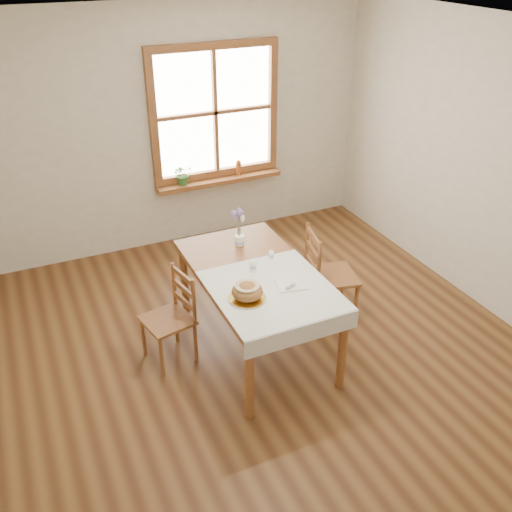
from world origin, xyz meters
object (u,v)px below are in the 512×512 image
(flower_vase, at_px, (240,241))
(dining_table, at_px, (256,281))
(bread_plate, at_px, (247,298))
(chair_right, at_px, (332,275))
(chair_left, at_px, (167,319))

(flower_vase, bearing_deg, dining_table, -96.85)
(bread_plate, height_order, flower_vase, flower_vase)
(flower_vase, bearing_deg, chair_right, -25.15)
(dining_table, relative_size, bread_plate, 5.85)
(chair_left, distance_m, bread_plate, 0.79)
(dining_table, distance_m, bread_plate, 0.42)
(chair_left, xyz_separation_m, flower_vase, (0.78, 0.31, 0.40))
(bread_plate, bearing_deg, chair_left, 135.18)
(dining_table, xyz_separation_m, chair_right, (0.81, 0.12, -0.21))
(dining_table, distance_m, chair_right, 0.84)
(flower_vase, bearing_deg, bread_plate, -109.31)
(bread_plate, bearing_deg, flower_vase, 70.69)
(bread_plate, xyz_separation_m, flower_vase, (0.28, 0.81, 0.03))
(chair_right, bearing_deg, flower_vase, 77.51)
(dining_table, bearing_deg, bread_plate, -123.75)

